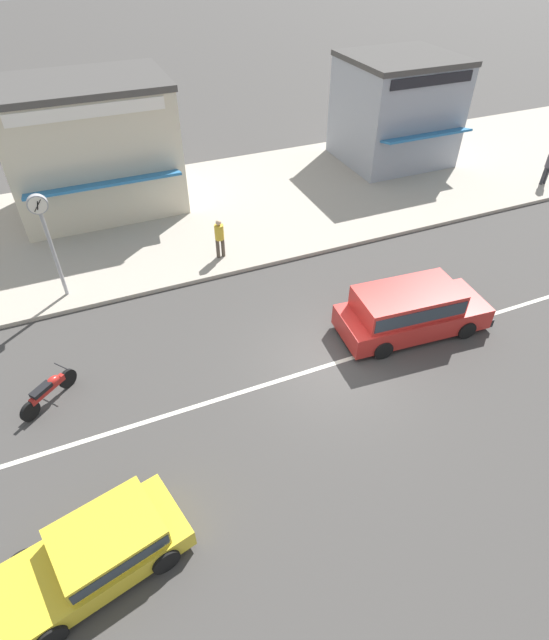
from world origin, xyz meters
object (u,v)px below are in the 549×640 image
pedestrian_far_end (549,164)px  pedestrian_by_shop (219,236)px  motorcycle_0 (49,390)px  hatchback_yellow_0 (98,550)px  shopfront_mid_block (396,110)px  shopfront_corner_warung (92,147)px  minivan_red_1 (410,309)px  street_clock (44,224)px

pedestrian_far_end → pedestrian_by_shop: bearing=-179.5°
motorcycle_0 → pedestrian_by_shop: pedestrian_by_shop is taller
hatchback_yellow_0 → shopfront_mid_block: shopfront_mid_block is taller
pedestrian_far_end → shopfront_corner_warung: 20.37m
minivan_red_1 → street_clock: (-9.72, 5.93, 1.98)m
minivan_red_1 → street_clock: bearing=148.6°
minivan_red_1 → motorcycle_0: (-10.56, 1.24, -0.42)m
motorcycle_0 → minivan_red_1: bearing=-6.7°
minivan_red_1 → pedestrian_far_end: 13.46m
street_clock → pedestrian_far_end: bearing=0.9°
pedestrian_by_shop → pedestrian_far_end: 16.06m
pedestrian_far_end → shopfront_corner_warung: shopfront_corner_warung is taller
hatchback_yellow_0 → street_clock: 9.96m
shopfront_mid_block → minivan_red_1: bearing=-120.4°
motorcycle_0 → shopfront_mid_block: size_ratio=0.28×
motorcycle_0 → pedestrian_far_end: size_ratio=0.91×
street_clock → pedestrian_far_end: (21.64, 0.32, -1.71)m
hatchback_yellow_0 → street_clock: size_ratio=1.12×
street_clock → pedestrian_far_end: 21.71m
minivan_red_1 → pedestrian_by_shop: size_ratio=3.16×
hatchback_yellow_0 → minivan_red_1: size_ratio=0.84×
hatchback_yellow_0 → minivan_red_1: minivan_red_1 is taller
hatchback_yellow_0 → motorcycle_0: (-0.66, 5.02, -0.17)m
minivan_red_1 → shopfront_mid_block: (6.88, 11.72, 1.75)m
motorcycle_0 → street_clock: street_clock is taller
street_clock → pedestrian_by_shop: size_ratio=2.38×
shopfront_corner_warung → pedestrian_by_shop: bearing=-60.5°
hatchback_yellow_0 → motorcycle_0: size_ratio=2.71×
hatchback_yellow_0 → street_clock: street_clock is taller
minivan_red_1 → shopfront_corner_warung: bearing=121.8°
pedestrian_by_shop → shopfront_corner_warung: bearing=119.5°
minivan_red_1 → street_clock: 11.56m
minivan_red_1 → pedestrian_far_end: pedestrian_far_end is taller
street_clock → shopfront_mid_block: 17.58m
minivan_red_1 → shopfront_mid_block: 13.70m
hatchback_yellow_0 → pedestrian_by_shop: pedestrian_by_shop is taller
minivan_red_1 → street_clock: size_ratio=1.33×
minivan_red_1 → pedestrian_by_shop: 7.39m
pedestrian_far_end → shopfront_corner_warung: (-19.44, 5.86, 1.62)m
minivan_red_1 → pedestrian_far_end: bearing=27.7°
motorcycle_0 → shopfront_mid_block: bearing=31.0°
street_clock → pedestrian_by_shop: street_clock is taller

